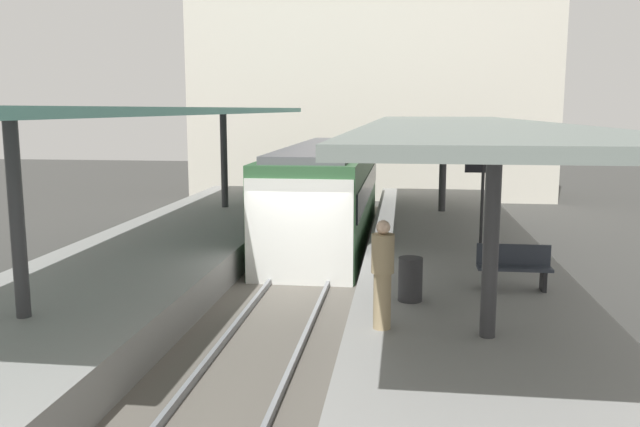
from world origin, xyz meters
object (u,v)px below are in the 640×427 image
Objects in this scene: litter_bin at (410,279)px; platform_bench at (514,265)px; passenger_near_bench at (383,273)px; commuter_train at (326,194)px; platform_sign at (483,183)px.

platform_bench is at bearing 27.89° from litter_bin.
platform_bench is at bearing 47.23° from passenger_near_bench.
commuter_train is at bearing 119.23° from platform_bench.
platform_bench is 1.75× the size of litter_bin.
litter_bin is at bearing -110.10° from platform_sign.
platform_bench is at bearing -60.77° from commuter_train.
commuter_train is at bearing 135.25° from platform_sign.
commuter_train is 9.48m from platform_bench.
passenger_near_bench is (-2.45, -2.64, 0.44)m from platform_bench.
passenger_near_bench is (-0.46, -1.59, 0.51)m from litter_bin.
commuter_train is 14.19× the size of litter_bin.
commuter_train is 11.13m from passenger_near_bench.
passenger_near_bench reaches higher than platform_bench.
platform_bench is 4.04m from platform_sign.
platform_sign is 1.27× the size of passenger_near_bench.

